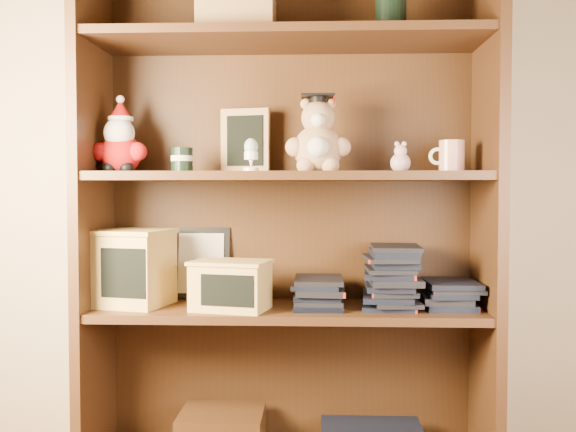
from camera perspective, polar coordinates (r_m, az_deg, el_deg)
name	(u,v)px	position (r m, az deg, el deg)	size (l,w,h in m)	color
bookcase	(288,229)	(2.05, -0.01, -1.09)	(1.20, 0.35, 1.60)	#412512
shelf_lower	(288,311)	(2.03, 0.00, -8.01)	(1.14, 0.33, 0.02)	#412512
shelf_upper	(288,176)	(1.99, 0.00, 3.38)	(1.14, 0.33, 0.02)	#412512
santa_plush	(120,143)	(2.07, -14.02, 5.99)	(0.17, 0.12, 0.24)	#A50F0F
teachers_tin	(182,160)	(2.03, -8.96, 4.73)	(0.07, 0.07, 0.07)	black
chalkboard_plaque	(245,142)	(2.12, -3.63, 6.27)	(0.16, 0.10, 0.20)	#9E7547
egg_cup	(251,154)	(1.93, -3.15, 5.30)	(0.05, 0.05, 0.10)	white
grad_teddy_bear	(318,142)	(1.99, 2.56, 6.29)	(0.19, 0.16, 0.23)	tan
pink_figurine	(400,160)	(2.01, 9.50, 4.69)	(0.06, 0.06, 0.09)	#D5A5A5
teacher_mug	(451,156)	(2.03, 13.63, 4.94)	(0.10, 0.07, 0.09)	silver
certificate_frame	(201,263)	(2.17, -7.35, -3.96)	(0.18, 0.05, 0.23)	black
treats_box	(133,267)	(2.08, -12.99, -4.23)	(0.25, 0.25, 0.23)	tan
pencils_box	(231,285)	(1.96, -4.88, -5.82)	(0.25, 0.20, 0.14)	tan
book_stack_left	(319,291)	(2.01, 2.67, -6.33)	(0.14, 0.20, 0.10)	black
book_stack_mid	(391,275)	(2.02, 8.75, -4.96)	(0.14, 0.20, 0.19)	black
book_stack_right	(450,294)	(2.05, 13.56, -6.45)	(0.14, 0.20, 0.08)	black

